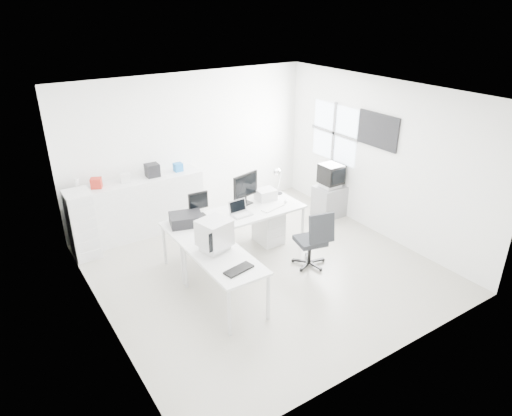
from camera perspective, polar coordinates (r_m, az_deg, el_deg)
floor at (r=7.48m, az=0.85°, el=-7.51°), size 5.00×5.00×0.01m
ceiling at (r=6.44m, az=1.00°, el=14.05°), size 5.00×5.00×0.01m
back_wall at (r=8.90m, az=-8.20°, el=7.57°), size 5.00×0.02×2.80m
left_wall at (r=5.94m, az=-19.53°, el=-2.72°), size 0.02×5.00×2.80m
right_wall at (r=8.41m, az=15.26°, el=5.92°), size 0.02×5.00×2.80m
window at (r=9.14m, az=9.75°, el=9.23°), size 0.02×1.20×1.10m
wall_picture at (r=8.31m, az=14.99°, el=9.34°), size 0.04×0.90×0.60m
main_desk at (r=7.71m, az=-2.50°, el=-3.25°), size 2.40×0.80×0.75m
side_desk at (r=6.53m, az=-3.96°, el=-8.98°), size 0.70×1.40×0.75m
drawer_pedestal at (r=8.12m, az=1.57°, el=-2.31°), size 0.40×0.50×0.60m
inkjet_printer at (r=7.24m, az=-8.76°, el=-1.41°), size 0.58×0.50×0.18m
lcd_monitor_small at (r=7.43m, az=-7.22°, el=0.41°), size 0.34×0.21×0.42m
lcd_monitor_large at (r=7.79m, az=-1.32°, el=2.42°), size 0.58×0.34×0.57m
laptop at (r=7.45m, az=-1.84°, el=-0.23°), size 0.31×0.32×0.20m
white_keyboard at (r=7.75m, az=2.15°, el=0.06°), size 0.48×0.24×0.02m
white_mouse at (r=7.94m, az=3.71°, el=0.81°), size 0.06×0.06×0.06m
laser_printer at (r=8.04m, az=1.22°, el=1.70°), size 0.35×0.30×0.19m
desk_lamp at (r=8.24m, az=2.93°, el=3.18°), size 0.17×0.17×0.43m
crt_monitor at (r=6.41m, az=-5.21°, el=-3.50°), size 0.46×0.46×0.44m
black_keyboard at (r=6.03m, az=-2.17°, el=-7.70°), size 0.44×0.24×0.03m
office_chair at (r=7.38m, az=6.80°, el=-3.75°), size 0.68×0.68×0.99m
tv_cabinet at (r=9.21m, az=9.14°, el=0.86°), size 0.57×0.47×0.62m
crt_tv at (r=9.01m, az=9.37°, el=3.98°), size 0.50×0.48×0.45m
sideboard at (r=8.60m, az=-13.67°, el=0.28°), size 2.13×0.53×1.07m
clutter_box_a at (r=8.17m, az=-19.34°, el=2.96°), size 0.22×0.21×0.17m
clutter_box_b at (r=8.29m, az=-16.03°, el=3.66°), size 0.18×0.17×0.16m
clutter_box_c at (r=8.42m, az=-12.84°, el=4.62°), size 0.24×0.22×0.23m
clutter_box_d at (r=8.60m, az=-9.72°, el=5.06°), size 0.16×0.14×0.16m
clutter_bottle at (r=8.14m, az=-21.46°, el=2.73°), size 0.07×0.07×0.22m
filing_cabinet at (r=8.08m, az=-20.90°, el=-1.97°), size 0.41×0.49×1.17m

